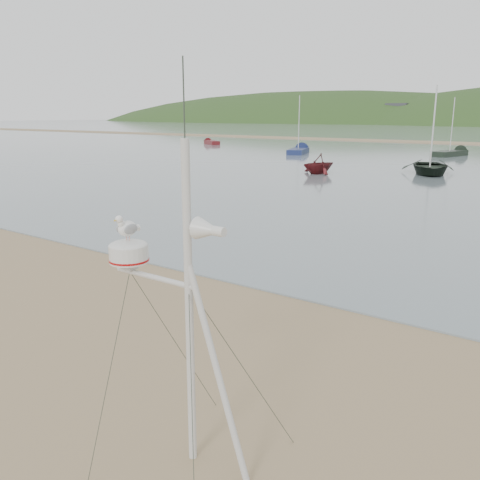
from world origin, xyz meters
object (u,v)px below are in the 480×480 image
Objects in this scene: boat_dark at (432,138)px; dinghy_red_far at (209,142)px; sailboat_blue_near at (301,150)px; boat_red at (319,154)px; sailboat_dark_mid at (457,153)px; mast_rig at (185,374)px.

dinghy_red_far is (-34.52, 18.95, -2.17)m from boat_dark.
boat_red is at bearing -57.45° from sailboat_blue_near.
boat_dark is 7.56m from boat_red.
boat_dark is at bearing -82.25° from sailboat_dark_mid.
sailboat_blue_near is at bearing 122.79° from boat_dark.
boat_red is (-12.34, 27.42, 0.24)m from mast_rig.
sailboat_blue_near is at bearing -20.06° from dinghy_red_far.
sailboat_dark_mid is (32.04, -0.77, 0.01)m from dinghy_red_far.
mast_rig is 0.95× the size of boat_dark.
mast_rig is at bearing -44.07° from boat_red.
sailboat_dark_mid reaches higher than mast_rig.
dinghy_red_far is 18.82m from sailboat_blue_near.
boat_dark is 18.47m from sailboat_dark_mid.
mast_rig reaches higher than boat_red.
mast_rig is 32.09m from boat_dark.
sailboat_dark_mid reaches higher than dinghy_red_far.
boat_dark reaches higher than boat_red.
boat_red reaches higher than dinghy_red_far.
sailboat_blue_near reaches higher than dinghy_red_far.
boat_red is 0.43× the size of sailboat_dark_mid.
boat_red is (-6.28, -4.06, -1.12)m from boat_dark.
sailboat_blue_near reaches higher than boat_dark.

